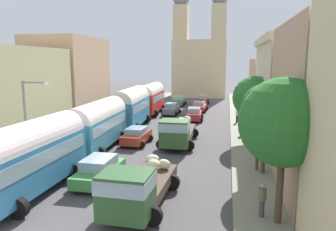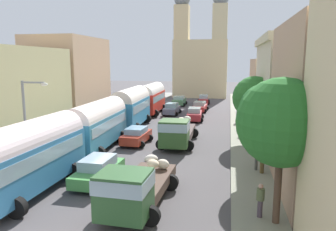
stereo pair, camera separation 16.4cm
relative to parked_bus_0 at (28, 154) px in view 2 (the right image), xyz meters
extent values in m
plane|color=#4F4A4D|center=(4.60, 20.50, -2.22)|extent=(154.00, 154.00, 0.00)
cube|color=gray|center=(-2.65, 20.50, -2.15)|extent=(2.50, 70.00, 0.14)
cube|color=gray|center=(11.85, 20.50, -2.15)|extent=(2.50, 70.00, 0.14)
cube|color=#C8BF86|center=(-6.44, 7.58, 1.86)|extent=(5.08, 9.81, 8.15)
cube|color=tan|center=(-6.84, 17.73, 2.58)|extent=(5.87, 9.22, 9.59)
cube|color=tan|center=(15.24, 3.31, 2.35)|extent=(4.27, 9.33, 9.13)
cube|color=beige|center=(15.72, 15.00, 2.05)|extent=(5.25, 12.16, 8.52)
cube|color=beige|center=(15.72, 15.00, 6.63)|extent=(5.77, 12.16, 0.64)
cube|color=tan|center=(15.98, 27.03, 1.46)|extent=(5.75, 10.06, 7.34)
cube|color=beige|center=(4.60, 50.09, 3.35)|extent=(10.40, 6.73, 11.13)
cube|color=beige|center=(0.96, 48.41, 6.60)|extent=(2.78, 2.78, 17.63)
cube|color=#CABD8F|center=(8.24, 48.41, 6.60)|extent=(2.78, 2.78, 17.63)
cube|color=teal|center=(0.00, 0.00, -0.53)|extent=(2.57, 8.19, 2.36)
cylinder|color=silver|center=(0.00, 0.00, 0.65)|extent=(2.52, 8.03, 2.26)
cube|color=#99B7C6|center=(0.00, 0.00, -0.01)|extent=(2.60, 7.55, 0.76)
cylinder|color=black|center=(-1.01, 2.55, -1.72)|extent=(1.00, 0.35, 1.00)
cylinder|color=black|center=(1.18, 2.48, -1.72)|extent=(1.00, 0.35, 1.00)
cylinder|color=black|center=(1.01, -2.55, -1.72)|extent=(1.00, 0.35, 1.00)
cube|color=teal|center=(0.00, 9.00, -0.57)|extent=(2.57, 8.54, 2.30)
cylinder|color=silver|center=(0.00, 9.00, 0.58)|extent=(2.51, 8.37, 2.28)
cube|color=#99B7C6|center=(0.00, 9.00, -0.06)|extent=(2.59, 7.87, 0.74)
cylinder|color=black|center=(-1.18, 11.60, -1.72)|extent=(1.00, 0.35, 1.00)
cylinder|color=black|center=(1.03, 11.66, -1.72)|extent=(1.00, 0.35, 1.00)
cylinder|color=black|center=(-1.03, 6.34, -1.72)|extent=(1.00, 0.35, 1.00)
cylinder|color=black|center=(1.18, 6.40, -1.72)|extent=(1.00, 0.35, 1.00)
cube|color=teal|center=(0.00, 18.00, -0.44)|extent=(2.80, 8.25, 2.54)
cylinder|color=silver|center=(0.00, 18.00, 0.83)|extent=(2.74, 8.09, 2.42)
cube|color=#99B7C6|center=(0.00, 18.00, 0.12)|extent=(2.82, 7.60, 0.81)
cylinder|color=black|center=(-1.27, 20.48, -1.72)|extent=(1.00, 0.35, 1.00)
cylinder|color=black|center=(1.07, 20.57, -1.72)|extent=(1.00, 0.35, 1.00)
cylinder|color=black|center=(-1.07, 15.43, -1.72)|extent=(1.00, 0.35, 1.00)
cylinder|color=black|center=(1.27, 15.52, -1.72)|extent=(1.00, 0.35, 1.00)
cube|color=red|center=(0.00, 27.00, -0.48)|extent=(2.46, 8.28, 2.47)
cylinder|color=silver|center=(0.00, 27.00, 0.75)|extent=(2.41, 8.12, 2.27)
cube|color=#99B7C6|center=(0.00, 27.00, 0.06)|extent=(2.49, 7.62, 0.79)
cylinder|color=black|center=(-1.14, 29.54, -1.72)|extent=(1.00, 0.35, 1.00)
cylinder|color=black|center=(1.06, 29.57, -1.72)|extent=(1.00, 0.35, 1.00)
cylinder|color=black|center=(-1.06, 24.43, -1.72)|extent=(1.00, 0.35, 1.00)
cylinder|color=black|center=(1.14, 24.46, -1.72)|extent=(1.00, 0.35, 1.00)
cube|color=#2F5A2F|center=(6.04, -2.25, -0.78)|extent=(2.26, 1.97, 1.97)
cube|color=#99B7C6|center=(6.04, -2.25, -0.23)|extent=(2.30, 2.05, 0.63)
cube|color=brown|center=(6.17, 1.07, -1.49)|extent=(2.37, 4.83, 0.55)
ellipsoid|color=beige|center=(5.86, -0.02, -0.94)|extent=(1.16, 1.13, 0.56)
ellipsoid|color=beige|center=(6.75, 2.49, -0.93)|extent=(0.97, 0.88, 0.56)
ellipsoid|color=beige|center=(6.06, 0.51, -0.92)|extent=(0.92, 0.99, 0.58)
ellipsoid|color=silver|center=(5.87, -0.43, -0.55)|extent=(1.16, 1.07, 0.55)
ellipsoid|color=beige|center=(6.38, 1.64, -0.66)|extent=(1.00, 1.01, 0.46)
ellipsoid|color=silver|center=(6.11, 2.29, -0.61)|extent=(0.93, 0.83, 0.51)
cylinder|color=black|center=(7.15, -2.07, -1.77)|extent=(0.90, 0.31, 0.90)
cylinder|color=black|center=(4.96, -1.99, -1.77)|extent=(0.90, 0.31, 0.90)
cylinder|color=black|center=(7.30, 1.91, -1.77)|extent=(0.90, 0.32, 0.90)
cylinder|color=black|center=(5.12, 1.99, -1.77)|extent=(0.90, 0.32, 0.90)
cube|color=#335729|center=(6.19, 9.58, -0.73)|extent=(2.25, 2.09, 2.06)
cube|color=#99B7C6|center=(6.19, 9.58, -0.16)|extent=(2.29, 2.18, 0.66)
cube|color=#4F3F3E|center=(6.12, 13.34, -1.49)|extent=(2.31, 5.52, 0.55)
ellipsoid|color=beige|center=(6.42, 14.39, -0.99)|extent=(0.96, 0.92, 0.44)
ellipsoid|color=beige|center=(6.34, 13.99, -0.97)|extent=(0.75, 0.88, 0.49)
ellipsoid|color=beige|center=(6.36, 12.27, -0.96)|extent=(0.62, 0.78, 0.51)
ellipsoid|color=beige|center=(5.89, 15.23, -0.68)|extent=(0.96, 1.10, 0.44)
ellipsoid|color=silver|center=(6.54, 14.72, -0.51)|extent=(1.01, 1.06, 0.59)
ellipsoid|color=silver|center=(5.70, 11.52, -0.68)|extent=(0.79, 0.62, 0.45)
cylinder|color=black|center=(7.29, 9.89, -1.77)|extent=(0.90, 0.31, 0.90)
cylinder|color=black|center=(5.08, 9.85, -1.77)|extent=(0.90, 0.31, 0.90)
cylinder|color=black|center=(7.21, 14.41, -1.77)|extent=(0.90, 0.31, 0.90)
cylinder|color=black|center=(5.00, 14.37, -1.77)|extent=(0.90, 0.31, 0.90)
cube|color=#A8272E|center=(6.34, 23.11, -1.56)|extent=(1.82, 4.13, 0.77)
cube|color=#A3BBC0|center=(6.34, 23.11, -0.90)|extent=(1.53, 2.18, 0.54)
cylinder|color=black|center=(7.20, 21.90, -1.92)|extent=(0.60, 0.21, 0.60)
cylinder|color=black|center=(5.59, 21.82, -1.92)|extent=(0.60, 0.21, 0.60)
cylinder|color=black|center=(7.08, 24.41, -1.92)|extent=(0.60, 0.21, 0.60)
cylinder|color=black|center=(5.47, 24.33, -1.92)|extent=(0.60, 0.21, 0.60)
cube|color=#B02825|center=(6.31, 30.30, -1.62)|extent=(1.89, 4.42, 0.66)
cube|color=#A2BFBD|center=(6.31, 30.30, -1.03)|extent=(1.60, 2.32, 0.51)
cylinder|color=black|center=(7.11, 28.92, -1.92)|extent=(0.60, 0.21, 0.60)
cylinder|color=black|center=(5.40, 28.99, -1.92)|extent=(0.60, 0.21, 0.60)
cylinder|color=black|center=(7.22, 31.61, -1.92)|extent=(0.60, 0.21, 0.60)
cylinder|color=black|center=(5.51, 31.68, -1.92)|extent=(0.60, 0.21, 0.60)
cube|color=#B32D2F|center=(6.14, 38.87, -1.60)|extent=(1.84, 4.19, 0.69)
cube|color=#95BCC6|center=(6.14, 38.87, -0.99)|extent=(1.52, 2.22, 0.55)
cylinder|color=black|center=(7.00, 37.66, -1.92)|extent=(0.60, 0.21, 0.60)
cylinder|color=black|center=(5.45, 37.55, -1.92)|extent=(0.60, 0.21, 0.60)
cylinder|color=black|center=(6.82, 40.19, -1.92)|extent=(0.60, 0.21, 0.60)
cylinder|color=black|center=(5.27, 40.08, -1.92)|extent=(0.60, 0.21, 0.60)
cube|color=#489648|center=(2.91, 2.24, -1.62)|extent=(1.90, 4.26, 0.66)
cube|color=#A0B7CB|center=(2.91, 2.24, -0.99)|extent=(1.63, 2.23, 0.60)
cylinder|color=black|center=(2.06, 3.57, -1.92)|extent=(0.60, 0.21, 0.60)
cylinder|color=black|center=(3.84, 3.52, -1.92)|extent=(0.60, 0.21, 0.60)
cylinder|color=black|center=(1.99, 0.97, -1.92)|extent=(0.60, 0.21, 0.60)
cylinder|color=black|center=(3.77, 0.91, -1.92)|extent=(0.60, 0.21, 0.60)
cube|color=#B53623|center=(2.59, 11.21, -1.59)|extent=(1.89, 3.91, 0.71)
cube|color=#8DB4D0|center=(2.59, 11.21, -1.00)|extent=(1.59, 2.06, 0.48)
cylinder|color=black|center=(1.80, 12.44, -1.92)|extent=(0.60, 0.21, 0.60)
cylinder|color=black|center=(3.50, 12.35, -1.92)|extent=(0.60, 0.21, 0.60)
cylinder|color=black|center=(1.69, 10.07, -1.92)|extent=(0.60, 0.21, 0.60)
cylinder|color=black|center=(3.38, 9.98, -1.92)|extent=(0.60, 0.21, 0.60)
cube|color=slate|center=(2.88, 26.89, -1.57)|extent=(1.77, 4.01, 0.75)
cube|color=#8FBCBE|center=(2.88, 26.89, -0.93)|extent=(1.50, 2.11, 0.55)
cylinder|color=black|center=(2.12, 28.14, -1.92)|extent=(0.60, 0.21, 0.60)
cylinder|color=black|center=(3.73, 28.08, -1.92)|extent=(0.60, 0.21, 0.60)
cylinder|color=black|center=(2.02, 25.70, -1.92)|extent=(0.60, 0.21, 0.60)
cylinder|color=black|center=(3.64, 25.64, -1.92)|extent=(0.60, 0.21, 0.60)
cube|color=#4B8C5A|center=(2.45, 35.93, -1.55)|extent=(1.81, 3.92, 0.79)
cube|color=#91BCBA|center=(2.45, 35.93, -0.93)|extent=(1.59, 2.04, 0.46)
cylinder|color=black|center=(1.54, 37.14, -1.92)|extent=(0.60, 0.21, 0.60)
cylinder|color=black|center=(3.34, 37.15, -1.92)|extent=(0.60, 0.21, 0.60)
cylinder|color=black|center=(1.55, 34.71, -1.92)|extent=(0.60, 0.21, 0.60)
cylinder|color=black|center=(3.35, 34.72, -1.92)|extent=(0.60, 0.21, 0.60)
cylinder|color=#4B3F4D|center=(11.86, -0.63, -2.15)|extent=(0.20, 0.20, 0.14)
cylinder|color=#4B3F4D|center=(11.86, -0.63, -1.67)|extent=(0.31, 0.31, 0.80)
cylinder|color=#586643|center=(11.86, -0.63, -1.00)|extent=(0.47, 0.47, 0.55)
sphere|color=#DA9D89|center=(11.86, -0.63, -0.61)|extent=(0.22, 0.22, 0.22)
cylinder|color=#2C1C3E|center=(11.35, 22.28, -2.15)|extent=(0.19, 0.19, 0.14)
cylinder|color=#2C1C3E|center=(11.35, 22.28, -1.68)|extent=(0.32, 0.32, 0.80)
cylinder|color=silver|center=(11.35, 22.28, -0.98)|extent=(0.49, 0.49, 0.59)
sphere|color=tan|center=(11.35, 22.28, -0.58)|extent=(0.22, 0.22, 0.22)
cylinder|color=#4A4C49|center=(12.19, 5.88, -2.15)|extent=(0.17, 0.17, 0.14)
cylinder|color=#4A4C49|center=(12.19, 5.88, -1.68)|extent=(0.28, 0.28, 0.80)
cylinder|color=maroon|center=(12.19, 5.88, -0.98)|extent=(0.44, 0.44, 0.59)
sphere|color=tan|center=(12.19, 5.88, -0.59)|extent=(0.20, 0.20, 0.20)
cylinder|color=#1C2C4E|center=(11.71, 16.26, -2.15)|extent=(0.21, 0.21, 0.14)
cylinder|color=#1C2C4E|center=(11.71, 16.26, -1.64)|extent=(0.26, 0.26, 0.87)
cylinder|color=#2E5E7F|center=(11.71, 16.26, -0.90)|extent=(0.40, 0.40, 0.60)
sphere|color=tan|center=(11.71, 16.26, -0.48)|extent=(0.23, 0.23, 0.23)
cylinder|color=gray|center=(-1.90, 2.61, 0.75)|extent=(0.16, 0.16, 5.92)
cylinder|color=gray|center=(-1.17, 2.61, 3.61)|extent=(1.45, 0.11, 0.11)
ellipsoid|color=silver|center=(-0.45, 2.61, 3.51)|extent=(0.44, 0.28, 0.20)
cylinder|color=brown|center=(12.50, -1.02, -0.63)|extent=(0.31, 0.31, 3.18)
sphere|color=#29702B|center=(12.50, -1.02, 2.37)|extent=(3.75, 3.75, 3.75)
cylinder|color=brown|center=(12.50, 5.35, -0.69)|extent=(0.25, 0.25, 3.05)
sphere|color=#206427|center=(12.50, 5.35, 2.00)|extent=(3.09, 3.09, 3.09)
cylinder|color=brown|center=(12.50, 13.86, -0.95)|extent=(0.38, 0.38, 2.53)
sphere|color=#2A6929|center=(12.50, 13.86, 1.73)|extent=(3.77, 3.77, 3.77)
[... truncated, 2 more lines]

